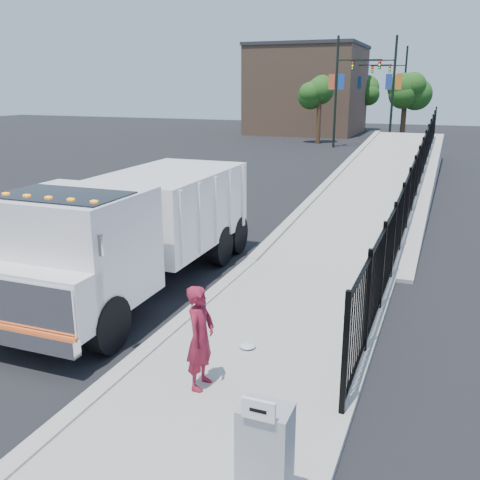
% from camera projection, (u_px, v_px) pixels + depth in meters
% --- Properties ---
extents(ground, '(120.00, 120.00, 0.00)m').
position_uv_depth(ground, '(183.00, 324.00, 10.63)').
color(ground, black).
rests_on(ground, ground).
extents(sidewalk, '(3.55, 12.00, 0.12)m').
position_uv_depth(sidewalk, '(235.00, 393.00, 8.15)').
color(sidewalk, '#9E998E').
rests_on(sidewalk, ground).
extents(curb, '(0.30, 12.00, 0.16)m').
position_uv_depth(curb, '(127.00, 368.00, 8.82)').
color(curb, '#ADAAA3').
rests_on(curb, ground).
extents(ramp, '(3.95, 24.06, 3.19)m').
position_uv_depth(ramp, '(388.00, 190.00, 24.18)').
color(ramp, '#9E998E').
rests_on(ramp, ground).
extents(iron_fence, '(0.10, 28.00, 1.80)m').
position_uv_depth(iron_fence, '(416.00, 188.00, 19.86)').
color(iron_fence, black).
rests_on(iron_fence, ground).
extents(truck, '(2.69, 7.97, 2.72)m').
position_uv_depth(truck, '(133.00, 226.00, 11.96)').
color(truck, black).
rests_on(truck, ground).
extents(worker, '(0.39, 0.60, 1.64)m').
position_uv_depth(worker, '(200.00, 337.00, 8.01)').
color(worker, maroon).
rests_on(worker, sidewalk).
extents(utility_cabinet, '(0.55, 0.40, 1.25)m').
position_uv_depth(utility_cabinet, '(265.00, 459.00, 5.70)').
color(utility_cabinet, gray).
rests_on(utility_cabinet, sidewalk).
extents(arrow_sign, '(0.35, 0.04, 0.22)m').
position_uv_depth(arrow_sign, '(259.00, 410.00, 5.30)').
color(arrow_sign, white).
rests_on(arrow_sign, utility_cabinet).
extents(debris, '(0.29, 0.29, 0.07)m').
position_uv_depth(debris, '(247.00, 346.00, 9.42)').
color(debris, silver).
rests_on(debris, sidewalk).
extents(light_pole_0, '(3.77, 0.22, 8.00)m').
position_uv_depth(light_pole_0, '(340.00, 88.00, 39.33)').
color(light_pole_0, black).
rests_on(light_pole_0, ground).
extents(light_pole_1, '(3.78, 0.22, 8.00)m').
position_uv_depth(light_pole_1, '(389.00, 88.00, 39.24)').
color(light_pole_1, black).
rests_on(light_pole_1, ground).
extents(light_pole_2, '(3.77, 0.22, 8.00)m').
position_uv_depth(light_pole_2, '(358.00, 87.00, 49.21)').
color(light_pole_2, black).
rests_on(light_pole_2, ground).
extents(light_pole_3, '(3.78, 0.22, 8.00)m').
position_uv_depth(light_pole_3, '(401.00, 87.00, 49.82)').
color(light_pole_3, black).
rests_on(light_pole_3, ground).
extents(tree_0, '(2.22, 2.22, 5.11)m').
position_uv_depth(tree_0, '(320.00, 94.00, 42.19)').
color(tree_0, '#382314').
rests_on(tree_0, ground).
extents(tree_1, '(2.44, 2.44, 5.22)m').
position_uv_depth(tree_1, '(406.00, 93.00, 44.61)').
color(tree_1, '#382314').
rests_on(tree_1, ground).
extents(tree_2, '(2.70, 2.70, 5.35)m').
position_uv_depth(tree_2, '(366.00, 91.00, 55.42)').
color(tree_2, '#382314').
rests_on(tree_2, ground).
extents(building, '(10.00, 10.00, 8.00)m').
position_uv_depth(building, '(308.00, 91.00, 52.00)').
color(building, '#8C664C').
rests_on(building, ground).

